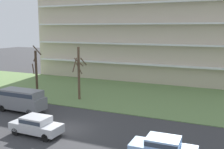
# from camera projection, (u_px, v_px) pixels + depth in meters

# --- Properties ---
(ground) EXTENTS (160.00, 160.00, 0.00)m
(ground) POSITION_uv_depth(u_px,v_px,m) (65.00, 129.00, 23.78)
(ground) COLOR #38383A
(grass_lawn_strip) EXTENTS (80.00, 16.00, 0.08)m
(grass_lawn_strip) POSITION_uv_depth(u_px,v_px,m) (124.00, 94.00, 36.36)
(grass_lawn_strip) COLOR #66844C
(grass_lawn_strip) RESTS_ON ground
(apartment_building) EXTENTS (40.41, 13.36, 18.75)m
(apartment_building) POSITION_uv_depth(u_px,v_px,m) (155.00, 24.00, 47.56)
(apartment_building) COLOR beige
(apartment_building) RESTS_ON ground
(tree_far_left) EXTENTS (1.45, 1.14, 6.50)m
(tree_far_left) POSITION_uv_depth(u_px,v_px,m) (36.00, 70.00, 36.86)
(tree_far_left) COLOR #423023
(tree_far_left) RESTS_ON ground
(tree_left) EXTENTS (1.47, 1.54, 6.49)m
(tree_left) POSITION_uv_depth(u_px,v_px,m) (79.00, 72.00, 33.00)
(tree_left) COLOR brown
(tree_left) RESTS_ON ground
(sedan_blue_near_left) EXTENTS (4.44, 1.90, 1.57)m
(sedan_blue_near_left) POSITION_uv_depth(u_px,v_px,m) (163.00, 148.00, 18.15)
(sedan_blue_near_left) COLOR #8CB2E0
(sedan_blue_near_left) RESTS_ON ground
(sedan_silver_center_left) EXTENTS (4.42, 1.86, 1.57)m
(sedan_silver_center_left) POSITION_uv_depth(u_px,v_px,m) (36.00, 125.00, 22.42)
(sedan_silver_center_left) COLOR #B7BABF
(sedan_silver_center_left) RESTS_ON ground
(van_gray_center_right) EXTENTS (5.21, 2.04, 2.36)m
(van_gray_center_right) POSITION_uv_depth(u_px,v_px,m) (21.00, 99.00, 28.66)
(van_gray_center_right) COLOR slate
(van_gray_center_right) RESTS_ON ground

